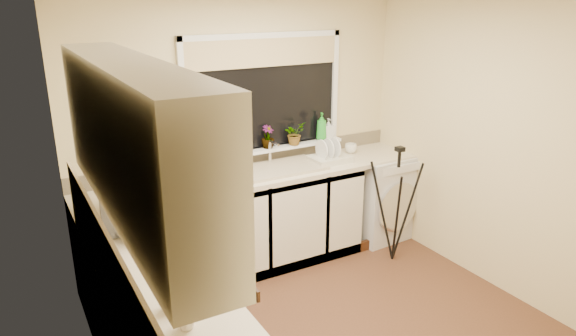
{
  "coord_description": "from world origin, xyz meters",
  "views": [
    {
      "loc": [
        -1.93,
        -2.73,
        2.41
      ],
      "look_at": [
        -0.07,
        0.55,
        1.15
      ],
      "focal_mm": 32.23,
      "sensor_mm": 36.0,
      "label": 1
    }
  ],
  "objects_px": {
    "kettle": "(143,226)",
    "plant_b": "(236,141)",
    "steel_jar": "(170,299)",
    "microwave": "(130,197)",
    "soap_bottle_green": "(322,126)",
    "soap_bottle_clear": "(328,129)",
    "washing_machine": "(378,195)",
    "tripod": "(396,205)",
    "cup_left": "(186,319)",
    "plant_c": "(268,137)",
    "cup_back": "(351,148)",
    "laptop": "(217,174)",
    "plant_d": "(294,134)",
    "plant_a": "(208,145)",
    "dish_rack": "(330,159)"
  },
  "relations": [
    {
      "from": "microwave",
      "to": "soap_bottle_clear",
      "type": "height_order",
      "value": "soap_bottle_clear"
    },
    {
      "from": "laptop",
      "to": "microwave",
      "type": "distance_m",
      "value": 0.95
    },
    {
      "from": "dish_rack",
      "to": "tripod",
      "type": "height_order",
      "value": "tripod"
    },
    {
      "from": "laptop",
      "to": "plant_a",
      "type": "height_order",
      "value": "plant_a"
    },
    {
      "from": "plant_a",
      "to": "cup_back",
      "type": "height_order",
      "value": "plant_a"
    },
    {
      "from": "plant_c",
      "to": "cup_left",
      "type": "xyz_separation_m",
      "value": [
        -1.52,
        -2.08,
        -0.21
      ]
    },
    {
      "from": "dish_rack",
      "to": "cup_back",
      "type": "xyz_separation_m",
      "value": [
        0.35,
        0.13,
        0.02
      ]
    },
    {
      "from": "plant_b",
      "to": "soap_bottle_clear",
      "type": "height_order",
      "value": "plant_b"
    },
    {
      "from": "cup_left",
      "to": "plant_b",
      "type": "bearing_deg",
      "value": 60.03
    },
    {
      "from": "steel_jar",
      "to": "cup_back",
      "type": "distance_m",
      "value": 3.0
    },
    {
      "from": "microwave",
      "to": "plant_d",
      "type": "bearing_deg",
      "value": -61.59
    },
    {
      "from": "kettle",
      "to": "plant_a",
      "type": "relative_size",
      "value": 0.81
    },
    {
      "from": "plant_b",
      "to": "plant_c",
      "type": "bearing_deg",
      "value": 1.95
    },
    {
      "from": "plant_d",
      "to": "soap_bottle_green",
      "type": "bearing_deg",
      "value": 3.16
    },
    {
      "from": "tripod",
      "to": "plant_b",
      "type": "bearing_deg",
      "value": 154.28
    },
    {
      "from": "kettle",
      "to": "plant_c",
      "type": "bearing_deg",
      "value": 35.85
    },
    {
      "from": "steel_jar",
      "to": "microwave",
      "type": "relative_size",
      "value": 0.2
    },
    {
      "from": "tripod",
      "to": "plant_d",
      "type": "xyz_separation_m",
      "value": [
        -0.66,
        0.76,
        0.6
      ]
    },
    {
      "from": "laptop",
      "to": "microwave",
      "type": "height_order",
      "value": "microwave"
    },
    {
      "from": "kettle",
      "to": "plant_a",
      "type": "xyz_separation_m",
      "value": [
        0.85,
        1.02,
        0.17
      ]
    },
    {
      "from": "kettle",
      "to": "dish_rack",
      "type": "bearing_deg",
      "value": 21.92
    },
    {
      "from": "dish_rack",
      "to": "microwave",
      "type": "bearing_deg",
      "value": -168.28
    },
    {
      "from": "plant_a",
      "to": "plant_d",
      "type": "relative_size",
      "value": 1.11
    },
    {
      "from": "microwave",
      "to": "plant_a",
      "type": "distance_m",
      "value": 1.06
    },
    {
      "from": "soap_bottle_green",
      "to": "soap_bottle_clear",
      "type": "bearing_deg",
      "value": 5.92
    },
    {
      "from": "laptop",
      "to": "plant_b",
      "type": "bearing_deg",
      "value": 58.15
    },
    {
      "from": "washing_machine",
      "to": "plant_a",
      "type": "relative_size",
      "value": 3.62
    },
    {
      "from": "plant_b",
      "to": "plant_d",
      "type": "height_order",
      "value": "plant_b"
    },
    {
      "from": "kettle",
      "to": "cup_left",
      "type": "distance_m",
      "value": 1.04
    },
    {
      "from": "plant_d",
      "to": "soap_bottle_green",
      "type": "xyz_separation_m",
      "value": [
        0.32,
        0.02,
        0.03
      ]
    },
    {
      "from": "washing_machine",
      "to": "plant_c",
      "type": "bearing_deg",
      "value": 164.03
    },
    {
      "from": "steel_jar",
      "to": "soap_bottle_green",
      "type": "xyz_separation_m",
      "value": [
        2.13,
        1.89,
        0.23
      ]
    },
    {
      "from": "soap_bottle_clear",
      "to": "soap_bottle_green",
      "type": "bearing_deg",
      "value": -174.08
    },
    {
      "from": "tripod",
      "to": "steel_jar",
      "type": "height_order",
      "value": "tripod"
    },
    {
      "from": "dish_rack",
      "to": "microwave",
      "type": "height_order",
      "value": "microwave"
    },
    {
      "from": "washing_machine",
      "to": "tripod",
      "type": "relative_size",
      "value": 0.78
    },
    {
      "from": "steel_jar",
      "to": "cup_left",
      "type": "bearing_deg",
      "value": -84.22
    },
    {
      "from": "dish_rack",
      "to": "plant_c",
      "type": "height_order",
      "value": "plant_c"
    },
    {
      "from": "kettle",
      "to": "cup_back",
      "type": "xyz_separation_m",
      "value": [
        2.33,
        0.93,
        -0.05
      ]
    },
    {
      "from": "steel_jar",
      "to": "cup_back",
      "type": "xyz_separation_m",
      "value": [
        2.42,
        1.78,
        -0.01
      ]
    },
    {
      "from": "washing_machine",
      "to": "dish_rack",
      "type": "xyz_separation_m",
      "value": [
        -0.62,
        0.0,
        0.49
      ]
    },
    {
      "from": "kettle",
      "to": "tripod",
      "type": "distance_m",
      "value": 2.44
    },
    {
      "from": "washing_machine",
      "to": "plant_c",
      "type": "distance_m",
      "value": 1.38
    },
    {
      "from": "soap_bottle_green",
      "to": "cup_left",
      "type": "bearing_deg",
      "value": -135.51
    },
    {
      "from": "plant_d",
      "to": "cup_left",
      "type": "xyz_separation_m",
      "value": [
        -1.79,
        -2.06,
        -0.21
      ]
    },
    {
      "from": "kettle",
      "to": "soap_bottle_green",
      "type": "xyz_separation_m",
      "value": [
        2.04,
        1.04,
        0.19
      ]
    },
    {
      "from": "microwave",
      "to": "cup_back",
      "type": "relative_size",
      "value": 5.07
    },
    {
      "from": "plant_c",
      "to": "plant_b",
      "type": "bearing_deg",
      "value": -178.05
    },
    {
      "from": "kettle",
      "to": "plant_b",
      "type": "distance_m",
      "value": 1.54
    },
    {
      "from": "cup_left",
      "to": "plant_d",
      "type": "bearing_deg",
      "value": 48.92
    }
  ]
}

